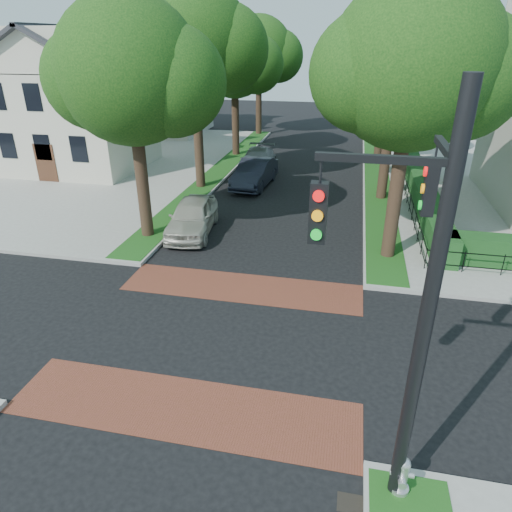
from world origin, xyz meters
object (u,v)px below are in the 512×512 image
at_px(traffic_signal, 415,292).
at_px(parked_car_middle, 255,173).
at_px(parked_car_rear, 257,161).
at_px(parked_car_front, 192,216).
at_px(fire_hydrant, 402,475).

distance_m(traffic_signal, parked_car_middle, 22.18).
relative_size(parked_car_middle, parked_car_rear, 0.94).
height_order(parked_car_front, parked_car_middle, parked_car_middle).
bearing_deg(traffic_signal, parked_car_front, 124.34).
bearing_deg(parked_car_middle, traffic_signal, -66.41).
bearing_deg(fire_hydrant, parked_car_middle, 107.54).
distance_m(parked_car_rear, fire_hydrant, 25.39).
relative_size(parked_car_front, parked_car_middle, 0.94).
bearing_deg(parked_car_rear, fire_hydrant, -75.35).
bearing_deg(parked_car_rear, parked_car_front, -97.67).
height_order(traffic_signal, fire_hydrant, traffic_signal).
xyz_separation_m(traffic_signal, fire_hydrant, (0.31, -0.19, -4.11)).
xyz_separation_m(traffic_signal, parked_car_front, (-8.49, 12.42, -3.88)).
bearing_deg(parked_car_rear, parked_car_middle, -84.88).
relative_size(parked_car_middle, fire_hydrant, 5.52).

